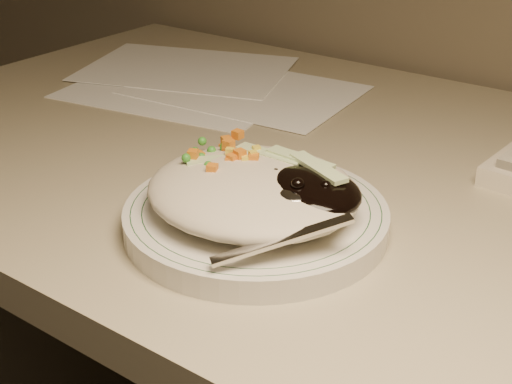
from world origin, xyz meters
The scene contains 5 objects.
desk centered at (0.00, 1.38, 0.54)m, with size 1.40×0.70×0.74m.
plate centered at (-0.08, 1.21, 0.75)m, with size 0.24×0.24×0.02m, color silver.
plate_rim centered at (-0.08, 1.21, 0.76)m, with size 0.23×0.23×0.00m.
meal centered at (-0.08, 1.21, 0.78)m, with size 0.21×0.19×0.05m.
papers centered at (-0.39, 1.50, 0.74)m, with size 0.46×0.36×0.00m.
Camera 1 is at (0.25, 0.76, 1.06)m, focal length 50.00 mm.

